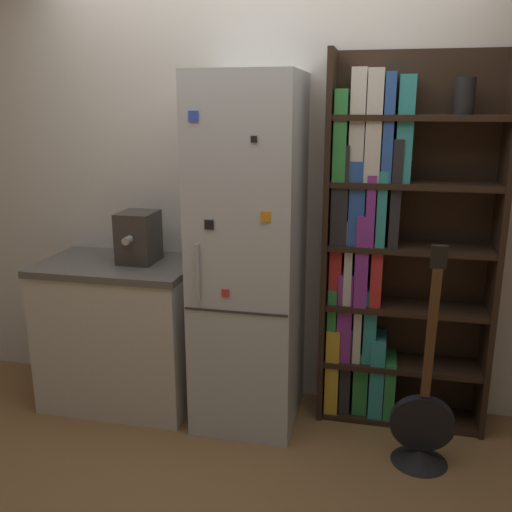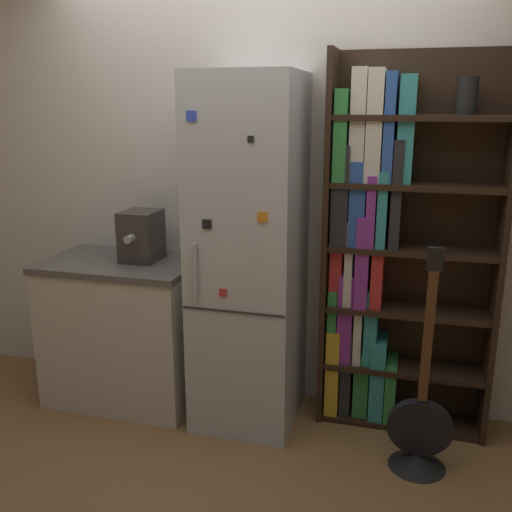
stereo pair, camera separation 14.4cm
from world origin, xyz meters
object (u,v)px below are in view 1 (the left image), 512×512
Objects in this scene: refrigerator at (249,256)px; guitar at (421,432)px; espresso_machine at (138,237)px; bookshelf at (384,251)px.

refrigerator reaches higher than guitar.
guitar is at bearing -15.95° from refrigerator.
refrigerator is at bearing 164.05° from guitar.
espresso_machine is 0.25× the size of guitar.
espresso_machine is at bearing 175.76° from refrigerator.
espresso_machine is at bearing -174.73° from bookshelf.
refrigerator reaches higher than espresso_machine.
bookshelf is 0.96m from guitar.
bookshelf is at bearing 13.88° from refrigerator.
bookshelf reaches higher than espresso_machine.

